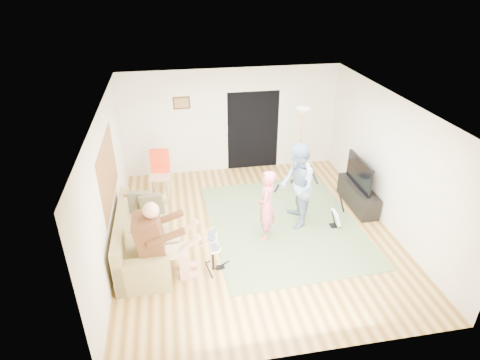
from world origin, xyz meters
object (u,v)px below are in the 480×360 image
tv_cabinet (358,196)px  singer (266,205)px  drum_kit (213,257)px  guitarist (297,186)px  dining_chair (160,179)px  sofa (140,242)px  guitar_spare (336,217)px  television (359,173)px  torchiere_lamp (301,133)px

tv_cabinet → singer: bearing=-161.4°
drum_kit → guitarist: bearing=31.5°
guitarist → tv_cabinet: size_ratio=1.30×
singer → dining_chair: bearing=-114.7°
sofa → drum_kit: (1.30, -0.65, -0.02)m
drum_kit → guitar_spare: size_ratio=0.84×
tv_cabinet → sofa: bearing=-168.8°
singer → tv_cabinet: (2.34, 0.79, -0.49)m
guitarist → television: size_ratio=1.62×
sofa → torchiere_lamp: torchiere_lamp is taller
dining_chair → television: television is taller
drum_kit → torchiere_lamp: (2.49, 2.87, 1.06)m
sofa → singer: bearing=3.8°
guitar_spare → dining_chair: size_ratio=0.71×
singer → guitarist: (0.71, 0.33, 0.17)m
singer → guitarist: bearing=136.1°
guitar_spare → torchiere_lamp: torchiere_lamp is taller
guitarist → torchiere_lamp: size_ratio=0.92×
guitarist → guitar_spare: size_ratio=2.32×
sofa → drum_kit: sofa is taller
drum_kit → television: (3.45, 1.60, 0.56)m
sofa → tv_cabinet: size_ratio=1.59×
singer → drum_kit: bearing=-33.8°
torchiere_lamp → dining_chair: size_ratio=1.79×
guitar_spare → torchiere_lamp: bearing=96.0°
singer → television: (2.29, 0.79, 0.11)m
television → tv_cabinet: bearing=0.0°
sofa → television: bearing=11.3°
sofa → tv_cabinet: sofa is taller
drum_kit → television: television is taller
singer → tv_cabinet: size_ratio=1.05×
sofa → dining_chair: (0.40, 2.28, 0.09)m
drum_kit → guitar_spare: guitar_spare is taller
torchiere_lamp → singer: bearing=-122.9°
guitar_spare → torchiere_lamp: size_ratio=0.40×
guitarist → guitar_spare: bearing=79.8°
torchiere_lamp → television: 1.67m
tv_cabinet → television: bearing=180.0°
torchiere_lamp → television: size_ratio=1.75×
torchiere_lamp → tv_cabinet: size_ratio=1.40×
sofa → guitar_spare: sofa is taller
drum_kit → guitarist: 2.28m
singer → dining_chair: (-2.06, 2.11, -0.34)m
torchiere_lamp → tv_cabinet: torchiere_lamp is taller
singer → guitar_spare: size_ratio=1.88×
dining_chair → television: (4.35, -1.32, 0.46)m
drum_kit → tv_cabinet: (3.50, 1.60, -0.04)m
sofa → guitar_spare: (3.99, 0.24, -0.08)m
tv_cabinet → television: size_ratio=1.25×
guitarist → dining_chair: guitarist is taller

